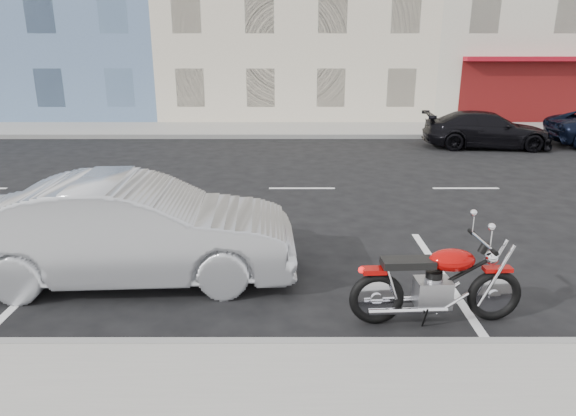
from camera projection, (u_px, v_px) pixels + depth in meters
name	position (u px, v px, depth m)	size (l,w,h in m)	color
ground	(384.00, 188.00, 12.50)	(120.00, 120.00, 0.00)	black
sidewalk_far	(222.00, 130.00, 20.76)	(80.00, 3.40, 0.15)	gray
curb_near	(54.00, 346.00, 5.79)	(80.00, 0.12, 0.16)	gray
curb_far	(217.00, 137.00, 19.14)	(80.00, 0.12, 0.16)	gray
motorcycle	(498.00, 284.00, 6.37)	(2.18, 0.72, 1.09)	black
sedan_silver	(133.00, 230.00, 7.44)	(1.63, 4.67, 1.54)	#A7AAAF
car_far	(487.00, 130.00, 17.30)	(1.70, 4.19, 1.22)	black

